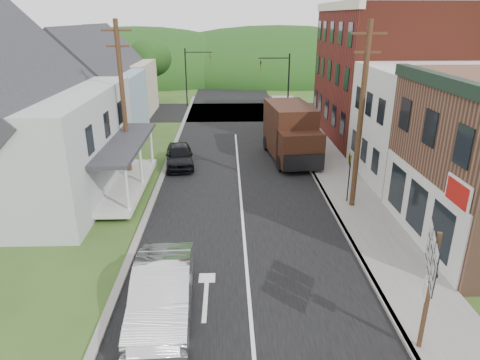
{
  "coord_description": "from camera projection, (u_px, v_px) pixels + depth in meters",
  "views": [
    {
      "loc": [
        -0.7,
        -16.13,
        9.09
      ],
      "look_at": [
        -0.14,
        1.84,
        2.2
      ],
      "focal_mm": 32.0,
      "sensor_mm": 36.0,
      "label": 1
    }
  ],
  "objects": [
    {
      "name": "delivery_van",
      "position": [
        291.0,
        133.0,
        28.44
      ],
      "size": [
        3.28,
        6.74,
        3.64
      ],
      "rotation": [
        0.0,
        0.0,
        0.1
      ],
      "color": "black",
      "rests_on": "ground"
    },
    {
      "name": "curb_right",
      "position": [
        314.0,
        176.0,
        25.9
      ],
      "size": [
        0.2,
        55.0,
        0.15
      ],
      "primitive_type": "cube",
      "color": "slate",
      "rests_on": "ground"
    },
    {
      "name": "storefront_red",
      "position": [
        383.0,
        74.0,
        32.73
      ],
      "size": [
        8.0,
        12.0,
        10.0
      ],
      "primitive_type": "cube",
      "color": "#5E2216",
      "rests_on": "ground"
    },
    {
      "name": "forested_ridge",
      "position": [
        231.0,
        76.0,
        69.66
      ],
      "size": [
        90.0,
        30.0,
        16.0
      ],
      "primitive_type": "ellipsoid",
      "color": "#1A350F",
      "rests_on": "ground"
    },
    {
      "name": "road",
      "position": [
        238.0,
        167.0,
        27.66
      ],
      "size": [
        9.0,
        90.0,
        0.02
      ],
      "primitive_type": "cube",
      "color": "black",
      "rests_on": "ground"
    },
    {
      "name": "utility_pole_left",
      "position": [
        123.0,
        101.0,
        23.93
      ],
      "size": [
        1.6,
        0.26,
        9.0
      ],
      "color": "#472D19",
      "rests_on": "ground"
    },
    {
      "name": "traffic_signal_right",
      "position": [
        281.0,
        79.0,
        39.04
      ],
      "size": [
        2.87,
        0.2,
        6.0
      ],
      "color": "black",
      "rests_on": "ground"
    },
    {
      "name": "traffic_signal_left",
      "position": [
        192.0,
        70.0,
        45.32
      ],
      "size": [
        2.87,
        0.2,
        6.0
      ],
      "color": "black",
      "rests_on": "ground"
    },
    {
      "name": "house_gray",
      "position": [
        8.0,
        117.0,
        22.06
      ],
      "size": [
        10.2,
        12.24,
        8.35
      ],
      "color": "#B0B4B6",
      "rests_on": "ground"
    },
    {
      "name": "storefront_white",
      "position": [
        436.0,
        125.0,
        24.49
      ],
      "size": [
        8.0,
        7.0,
        6.5
      ],
      "primitive_type": "cube",
      "color": "silver",
      "rests_on": "ground"
    },
    {
      "name": "silver_sedan",
      "position": [
        162.0,
        293.0,
        13.62
      ],
      "size": [
        2.04,
        5.27,
        1.71
      ],
      "primitive_type": "imported",
      "rotation": [
        0.0,
        0.0,
        0.04
      ],
      "color": "silver",
      "rests_on": "ground"
    },
    {
      "name": "house_blue",
      "position": [
        91.0,
        92.0,
        32.55
      ],
      "size": [
        7.14,
        8.16,
        7.28
      ],
      "color": "#87A5B8",
      "rests_on": "ground"
    },
    {
      "name": "tree_left_d",
      "position": [
        149.0,
        58.0,
        46.18
      ],
      "size": [
        4.8,
        4.8,
        6.94
      ],
      "color": "#382616",
      "rests_on": "ground"
    },
    {
      "name": "curb_left",
      "position": [
        162.0,
        177.0,
        25.63
      ],
      "size": [
        0.3,
        55.0,
        0.12
      ],
      "primitive_type": "cube",
      "color": "slate",
      "rests_on": "ground"
    },
    {
      "name": "sidewalk_right",
      "position": [
        336.0,
        175.0,
        25.94
      ],
      "size": [
        2.8,
        55.0,
        0.15
      ],
      "primitive_type": "cube",
      "color": "slate",
      "rests_on": "ground"
    },
    {
      "name": "utility_pole_right",
      "position": [
        361.0,
        117.0,
        20.09
      ],
      "size": [
        1.6,
        0.26,
        9.0
      ],
      "color": "#472D19",
      "rests_on": "ground"
    },
    {
      "name": "house_cream",
      "position": [
        114.0,
        77.0,
        40.93
      ],
      "size": [
        7.14,
        8.16,
        7.28
      ],
      "color": "#C4B398",
      "rests_on": "ground"
    },
    {
      "name": "route_sign_cluster",
      "position": [
        430.0,
        275.0,
        11.56
      ],
      "size": [
        0.79,
        2.01,
        3.7
      ],
      "rotation": [
        0.0,
        0.0,
        -0.35
      ],
      "color": "#472D19",
      "rests_on": "sidewalk_right"
    },
    {
      "name": "dark_sedan",
      "position": [
        179.0,
        156.0,
        27.47
      ],
      "size": [
        2.23,
        4.42,
        1.44
      ],
      "primitive_type": "imported",
      "rotation": [
        0.0,
        0.0,
        0.13
      ],
      "color": "black",
      "rests_on": "ground"
    },
    {
      "name": "cross_road",
      "position": [
        234.0,
        112.0,
        43.52
      ],
      "size": [
        60.0,
        9.0,
        0.02
      ],
      "primitive_type": "cube",
      "color": "black",
      "rests_on": "ground"
    },
    {
      "name": "ground",
      "position": [
        245.0,
        243.0,
        18.32
      ],
      "size": [
        120.0,
        120.0,
        0.0
      ],
      "primitive_type": "plane",
      "color": "#2D4719",
      "rests_on": "ground"
    },
    {
      "name": "warning_sign",
      "position": [
        349.0,
        170.0,
        21.54
      ],
      "size": [
        0.16,
        0.72,
        2.63
      ],
      "rotation": [
        0.0,
        0.0,
        -0.15
      ],
      "color": "black",
      "rests_on": "sidewalk_right"
    }
  ]
}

